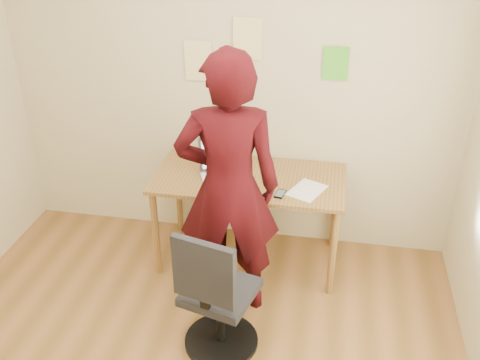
% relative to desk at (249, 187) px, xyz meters
% --- Properties ---
extents(room, '(3.58, 3.58, 2.78)m').
position_rel_desk_xyz_m(room, '(-0.21, -1.38, 0.70)').
color(room, brown).
rests_on(room, ground).
extents(desk, '(1.40, 0.70, 0.74)m').
position_rel_desk_xyz_m(desk, '(0.00, 0.00, 0.00)').
color(desk, olive).
rests_on(desk, ground).
extents(laptop, '(0.46, 0.44, 0.26)m').
position_rel_desk_xyz_m(laptop, '(-0.17, -0.02, 0.14)').
color(laptop, '#B6B6BD').
rests_on(laptop, desk).
extents(paper_sheet, '(0.30, 0.34, 0.00)m').
position_rel_desk_xyz_m(paper_sheet, '(0.43, -0.12, 0.09)').
color(paper_sheet, white).
rests_on(paper_sheet, desk).
extents(phone, '(0.08, 0.13, 0.01)m').
position_rel_desk_xyz_m(phone, '(0.25, -0.21, 0.09)').
color(phone, black).
rests_on(phone, desk).
extents(wall_note_left, '(0.21, 0.00, 0.30)m').
position_rel_desk_xyz_m(wall_note_left, '(-0.45, 0.36, 0.83)').
color(wall_note_left, '#EBD58D').
rests_on(wall_note_left, room).
extents(wall_note_mid, '(0.21, 0.00, 0.30)m').
position_rel_desk_xyz_m(wall_note_mid, '(-0.08, 0.36, 1.01)').
color(wall_note_mid, '#EBD58D').
rests_on(wall_note_mid, room).
extents(wall_note_right, '(0.18, 0.00, 0.24)m').
position_rel_desk_xyz_m(wall_note_right, '(0.55, 0.36, 0.86)').
color(wall_note_right, '#52C22B').
rests_on(wall_note_right, room).
extents(office_chair, '(0.49, 0.51, 0.92)m').
position_rel_desk_xyz_m(office_chair, '(-0.04, -0.98, -0.26)').
color(office_chair, black).
rests_on(office_chair, ground).
extents(person, '(0.74, 0.56, 1.85)m').
position_rel_desk_xyz_m(person, '(-0.05, -0.51, 0.27)').
color(person, '#32060A').
rests_on(person, ground).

